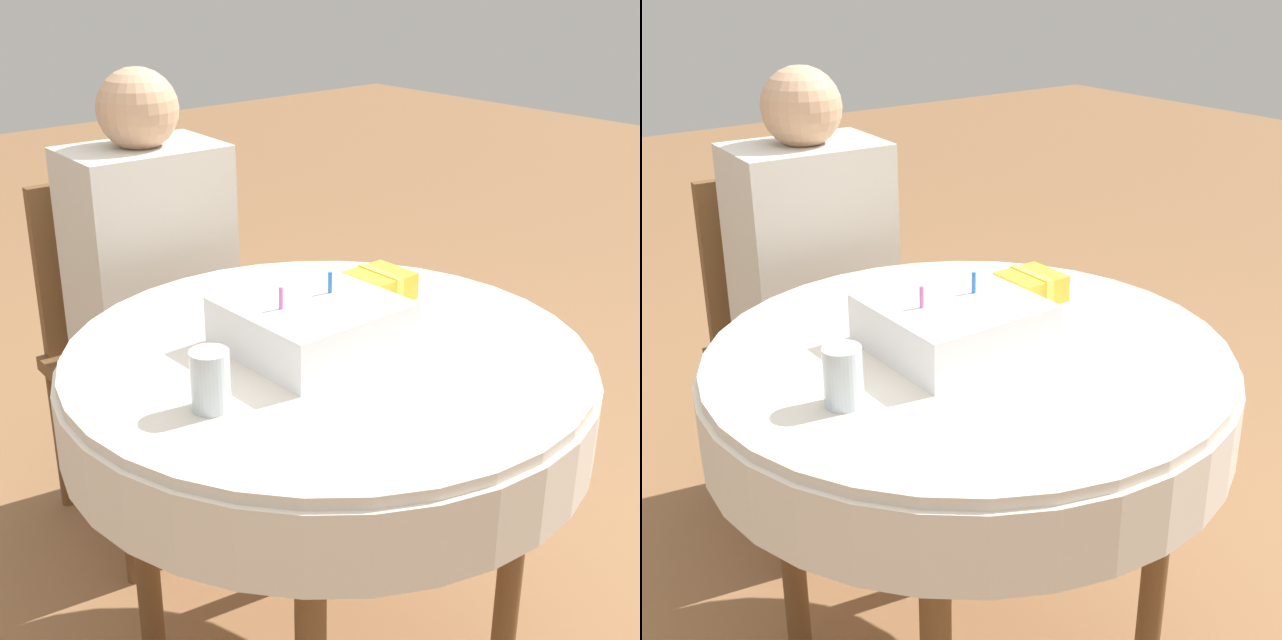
% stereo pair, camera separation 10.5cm
% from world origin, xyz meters
% --- Properties ---
extents(dining_table, '(0.95, 0.95, 0.76)m').
position_xyz_m(dining_table, '(0.00, 0.00, 0.67)').
color(dining_table, silver).
rests_on(dining_table, ground_plane).
extents(chair, '(0.49, 0.49, 0.89)m').
position_xyz_m(chair, '(0.07, 0.80, 0.48)').
color(chair, brown).
rests_on(chair, ground_plane).
extents(person, '(0.37, 0.36, 1.17)m').
position_xyz_m(person, '(0.07, 0.70, 0.70)').
color(person, tan).
rests_on(person, ground_plane).
extents(birthday_cake, '(0.27, 0.27, 0.13)m').
position_xyz_m(birthday_cake, '(-0.02, 0.02, 0.81)').
color(birthday_cake, white).
rests_on(birthday_cake, dining_table).
extents(drinking_glass, '(0.06, 0.06, 0.10)m').
position_xyz_m(drinking_glass, '(-0.28, -0.05, 0.81)').
color(drinking_glass, silver).
rests_on(drinking_glass, dining_table).
extents(gift_box, '(0.11, 0.12, 0.06)m').
position_xyz_m(gift_box, '(0.24, 0.11, 0.79)').
color(gift_box, gold).
rests_on(gift_box, dining_table).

